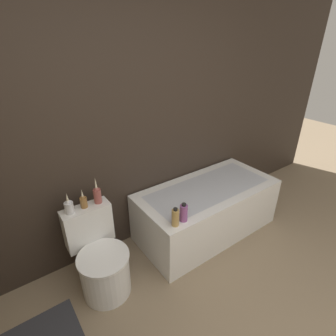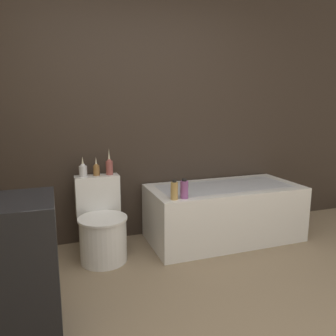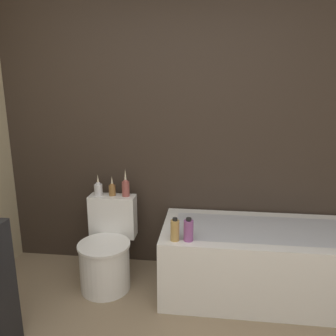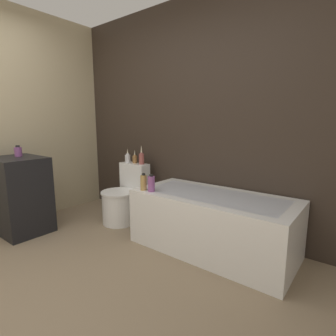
{
  "view_description": "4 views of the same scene",
  "coord_description": "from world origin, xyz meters",
  "px_view_note": "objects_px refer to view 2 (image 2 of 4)",
  "views": [
    {
      "loc": [
        -0.98,
        -0.01,
        2.02
      ],
      "look_at": [
        0.18,
        1.59,
        1.0
      ],
      "focal_mm": 28.0,
      "sensor_mm": 36.0,
      "label": 1
    },
    {
      "loc": [
        -0.86,
        -1.18,
        1.37
      ],
      "look_at": [
        0.11,
        1.56,
        0.81
      ],
      "focal_mm": 35.0,
      "sensor_mm": 36.0,
      "label": 2
    },
    {
      "loc": [
        0.32,
        -0.79,
        1.64
      ],
      "look_at": [
        0.03,
        1.58,
        1.05
      ],
      "focal_mm": 35.0,
      "sensor_mm": 36.0,
      "label": 3
    },
    {
      "loc": [
        1.91,
        -0.51,
        1.26
      ],
      "look_at": [
        0.32,
        1.52,
        0.79
      ],
      "focal_mm": 28.0,
      "sensor_mm": 36.0,
      "label": 4
    }
  ],
  "objects_px": {
    "toilet": "(102,227)",
    "shampoo_bottle_short": "(184,189)",
    "vase_gold": "(83,170)",
    "vase_silver": "(96,169)",
    "vase_bronze": "(109,166)",
    "bathtub": "(224,212)",
    "shampoo_bottle_tall": "(174,191)"
  },
  "relations": [
    {
      "from": "toilet",
      "to": "shampoo_bottle_short",
      "type": "height_order",
      "value": "shampoo_bottle_short"
    },
    {
      "from": "toilet",
      "to": "vase_gold",
      "type": "distance_m",
      "value": 0.55
    },
    {
      "from": "vase_silver",
      "to": "toilet",
      "type": "bearing_deg",
      "value": -90.0
    },
    {
      "from": "vase_gold",
      "to": "vase_silver",
      "type": "distance_m",
      "value": 0.12
    },
    {
      "from": "vase_gold",
      "to": "vase_bronze",
      "type": "distance_m",
      "value": 0.24
    },
    {
      "from": "vase_silver",
      "to": "shampoo_bottle_short",
      "type": "bearing_deg",
      "value": -33.77
    },
    {
      "from": "toilet",
      "to": "vase_bronze",
      "type": "height_order",
      "value": "vase_bronze"
    },
    {
      "from": "bathtub",
      "to": "vase_gold",
      "type": "relative_size",
      "value": 8.23
    },
    {
      "from": "vase_silver",
      "to": "shampoo_bottle_short",
      "type": "distance_m",
      "value": 0.85
    },
    {
      "from": "vase_bronze",
      "to": "shampoo_bottle_tall",
      "type": "relative_size",
      "value": 1.4
    },
    {
      "from": "bathtub",
      "to": "vase_gold",
      "type": "height_order",
      "value": "vase_gold"
    },
    {
      "from": "bathtub",
      "to": "vase_silver",
      "type": "distance_m",
      "value": 1.36
    },
    {
      "from": "bathtub",
      "to": "vase_silver",
      "type": "relative_size",
      "value": 8.82
    },
    {
      "from": "toilet",
      "to": "shampoo_bottle_tall",
      "type": "height_order",
      "value": "shampoo_bottle_tall"
    },
    {
      "from": "shampoo_bottle_tall",
      "to": "toilet",
      "type": "bearing_deg",
      "value": 156.92
    },
    {
      "from": "bathtub",
      "to": "shampoo_bottle_tall",
      "type": "bearing_deg",
      "value": -156.86
    },
    {
      "from": "shampoo_bottle_tall",
      "to": "shampoo_bottle_short",
      "type": "distance_m",
      "value": 0.1
    },
    {
      "from": "vase_silver",
      "to": "shampoo_bottle_tall",
      "type": "height_order",
      "value": "vase_silver"
    },
    {
      "from": "vase_gold",
      "to": "shampoo_bottle_short",
      "type": "height_order",
      "value": "vase_gold"
    },
    {
      "from": "vase_bronze",
      "to": "toilet",
      "type": "bearing_deg",
      "value": -119.22
    },
    {
      "from": "vase_silver",
      "to": "shampoo_bottle_tall",
      "type": "bearing_deg",
      "value": -38.5
    },
    {
      "from": "bathtub",
      "to": "vase_gold",
      "type": "distance_m",
      "value": 1.47
    },
    {
      "from": "vase_bronze",
      "to": "vase_silver",
      "type": "bearing_deg",
      "value": 178.46
    },
    {
      "from": "toilet",
      "to": "vase_gold",
      "type": "bearing_deg",
      "value": 120.02
    },
    {
      "from": "toilet",
      "to": "shampoo_bottle_short",
      "type": "distance_m",
      "value": 0.82
    },
    {
      "from": "bathtub",
      "to": "vase_silver",
      "type": "xyz_separation_m",
      "value": [
        -1.25,
        0.2,
        0.5
      ]
    },
    {
      "from": "vase_gold",
      "to": "vase_silver",
      "type": "bearing_deg",
      "value": 4.83
    },
    {
      "from": "vase_silver",
      "to": "shampoo_bottle_short",
      "type": "xyz_separation_m",
      "value": [
        0.7,
        -0.47,
        -0.14
      ]
    },
    {
      "from": "shampoo_bottle_short",
      "to": "shampoo_bottle_tall",
      "type": "bearing_deg",
      "value": -173.84
    },
    {
      "from": "vase_bronze",
      "to": "shampoo_bottle_short",
      "type": "distance_m",
      "value": 0.76
    },
    {
      "from": "bathtub",
      "to": "shampoo_bottle_tall",
      "type": "relative_size",
      "value": 8.84
    },
    {
      "from": "vase_silver",
      "to": "shampoo_bottle_tall",
      "type": "relative_size",
      "value": 1.0
    }
  ]
}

